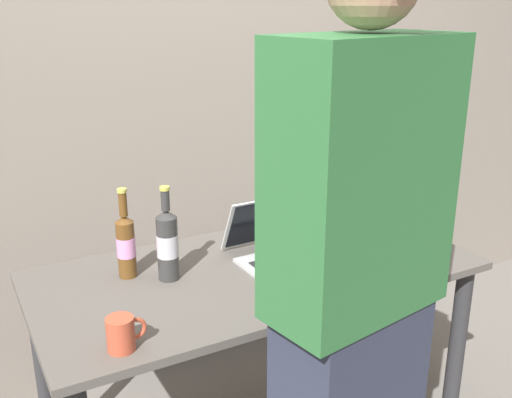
{
  "coord_description": "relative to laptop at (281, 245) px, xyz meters",
  "views": [
    {
      "loc": [
        -0.9,
        -1.63,
        1.61
      ],
      "look_at": [
        0.0,
        0.0,
        0.99
      ],
      "focal_mm": 41.37,
      "sensor_mm": 36.0,
      "label": 1
    }
  ],
  "objects": [
    {
      "name": "desk",
      "position": [
        -0.12,
        -0.03,
        -0.16
      ],
      "size": [
        1.51,
        0.74,
        0.74
      ],
      "color": "#56514C",
      "rests_on": "ground"
    },
    {
      "name": "laptop",
      "position": [
        0.0,
        0.0,
        0.0
      ],
      "size": [
        0.35,
        0.33,
        0.21
      ],
      "color": "#B7BABC",
      "rests_on": "desk"
    },
    {
      "name": "beer_bottle_green",
      "position": [
        -0.53,
        0.12,
        0.07
      ],
      "size": [
        0.06,
        0.06,
        0.31
      ],
      "color": "brown",
      "rests_on": "desk"
    },
    {
      "name": "beer_bottle_dark",
      "position": [
        -0.42,
        0.03,
        0.08
      ],
      "size": [
        0.07,
        0.07,
        0.32
      ],
      "color": "#333333",
      "rests_on": "desk"
    },
    {
      "name": "person_figure",
      "position": [
        -0.2,
        -0.67,
        0.12
      ],
      "size": [
        0.47,
        0.32,
        1.78
      ],
      "color": "#2D3347",
      "rests_on": "ground"
    },
    {
      "name": "coffee_mug",
      "position": [
        -0.68,
        -0.31,
        -0.0
      ],
      "size": [
        0.11,
        0.07,
        0.09
      ],
      "color": "#BF4C33",
      "rests_on": "desk"
    },
    {
      "name": "back_wall",
      "position": [
        -0.12,
        0.68,
        0.52
      ],
      "size": [
        6.0,
        0.1,
        2.6
      ],
      "primitive_type": "cube",
      "color": "gray",
      "rests_on": "ground"
    }
  ]
}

